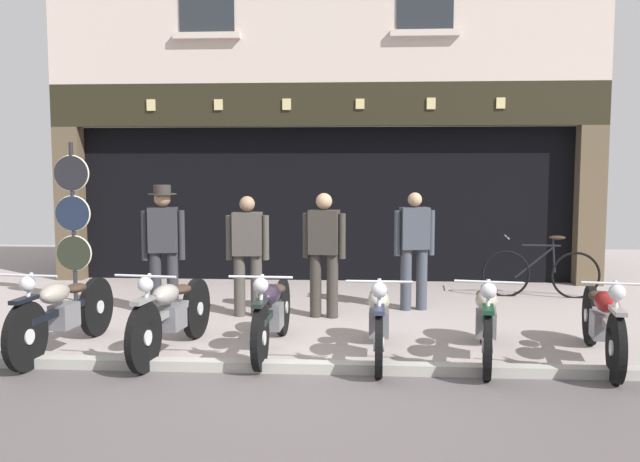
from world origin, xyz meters
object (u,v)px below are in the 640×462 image
shopkeeper_center (248,250)px  advert_board_near (408,183)px  leaning_bicycle (541,272)px  motorcycle_center_left (272,312)px  motorcycle_right (603,321)px  assistant_far_right (414,246)px  motorcycle_center (379,318)px  motorcycle_left (172,313)px  advert_board_far (465,188)px  salesman_left (163,242)px  motorcycle_center_right (486,319)px  motorcycle_far_left (63,312)px  salesman_right (324,249)px  tyre_sign_pole (73,215)px

shopkeeper_center → advert_board_near: bearing=-130.7°
shopkeeper_center → leaning_bicycle: bearing=-162.8°
motorcycle_center_left → shopkeeper_center: 1.82m
motorcycle_right → shopkeeper_center: (-3.89, 1.87, 0.44)m
assistant_far_right → motorcycle_center: bearing=65.6°
motorcycle_right → shopkeeper_center: shopkeeper_center is taller
motorcycle_left → advert_board_far: bearing=-120.2°
salesman_left → shopkeeper_center: (1.12, -0.04, -0.09)m
motorcycle_right → salesman_left: 5.39m
motorcycle_center_right → salesman_left: salesman_left is taller
salesman_left → assistant_far_right: size_ratio=1.07×
motorcycle_far_left → salesman_right: size_ratio=1.28×
motorcycle_center_right → assistant_far_right: size_ratio=1.25×
assistant_far_right → tyre_sign_pole: size_ratio=0.70×
tyre_sign_pole → assistant_far_right: bearing=-3.6°
motorcycle_far_left → motorcycle_center_left: motorcycle_far_left is taller
motorcycle_left → motorcycle_right: (4.37, -0.02, -0.01)m
motorcycle_center_right → motorcycle_far_left: bearing=8.7°
shopkeeper_center → motorcycle_center_right: bearing=142.8°
motorcycle_left → tyre_sign_pole: 3.56m
motorcycle_far_left → salesman_left: bearing=-99.4°
shopkeeper_center → assistant_far_right: size_ratio=0.98×
advert_board_far → motorcycle_left: bearing=-127.6°
advert_board_far → leaning_bicycle: (0.94, -1.38, -1.21)m
motorcycle_center_left → salesman_right: bearing=-103.1°
motorcycle_center → salesman_left: 3.42m
motorcycle_left → tyre_sign_pole: size_ratio=0.88×
salesman_right → advert_board_near: 3.29m
advert_board_near → leaning_bicycle: bearing=-36.1°
salesman_left → tyre_sign_pole: tyre_sign_pole is taller
motorcycle_center_right → advert_board_far: size_ratio=1.93×
motorcycle_center_right → salesman_left: size_ratio=1.17×
motorcycle_left → salesman_right: salesman_right is taller
salesman_right → advert_board_far: 3.74m
motorcycle_center_left → salesman_right: 1.79m
leaning_bicycle → motorcycle_center: bearing=148.5°
motorcycle_left → salesman_left: bearing=-63.9°
assistant_far_right → leaning_bicycle: assistant_far_right is taller
motorcycle_center_right → advert_board_near: size_ratio=2.07×
salesman_right → tyre_sign_pole: size_ratio=0.70×
advert_board_near → motorcycle_right: bearing=-71.1°
motorcycle_far_left → assistant_far_right: bearing=-142.3°
motorcycle_far_left → advert_board_far: size_ratio=2.00×
shopkeeper_center → advert_board_far: bearing=-140.7°
salesman_left → motorcycle_far_left: bearing=63.4°
assistant_far_right → tyre_sign_pole: 4.88m
tyre_sign_pole → advert_board_far: tyre_sign_pole is taller
motorcycle_left → motorcycle_center_right: bearing=-172.5°
motorcycle_far_left → motorcycle_right: (5.53, -0.02, -0.01)m
advert_board_far → salesman_right: bearing=-126.8°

